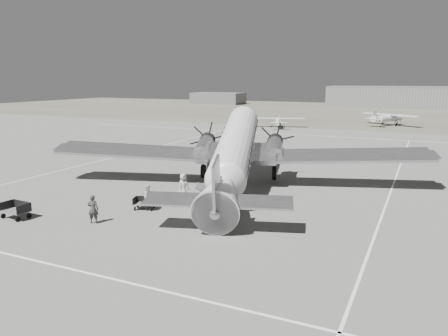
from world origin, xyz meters
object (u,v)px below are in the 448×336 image
(dc3_airliner, at_px, (235,153))
(passenger, at_px, (183,186))
(light_plane_left, at_px, (278,122))
(baggage_cart_near, at_px, (144,203))
(baggage_cart_far, at_px, (16,210))
(hangar_main, at_px, (397,97))
(ramp_agent, at_px, (149,196))
(shed_secondary, at_px, (218,98))
(ground_crew, at_px, (93,209))
(light_plane_right, at_px, (389,119))

(dc3_airliner, relative_size, passenger, 17.20)
(light_plane_left, height_order, baggage_cart_near, light_plane_left)
(light_plane_left, height_order, baggage_cart_far, light_plane_left)
(dc3_airliner, bearing_deg, hangar_main, 70.05)
(dc3_airliner, xyz_separation_m, ramp_agent, (-3.41, -7.00, -2.23))
(baggage_cart_near, height_order, ramp_agent, ramp_agent)
(shed_secondary, xyz_separation_m, dc3_airliner, (55.55, -112.10, 1.06))
(dc3_airliner, xyz_separation_m, baggage_cart_far, (-9.83, -12.56, -2.53))
(hangar_main, relative_size, baggage_cart_far, 22.63)
(shed_secondary, height_order, ground_crew, shed_secondary)
(baggage_cart_far, relative_size, passenger, 0.99)
(ramp_agent, bearing_deg, baggage_cart_far, 155.59)
(hangar_main, xyz_separation_m, dc3_airliner, (-4.45, -117.10, -0.24))
(baggage_cart_far, bearing_deg, shed_secondary, 113.94)
(light_plane_left, xyz_separation_m, passenger, (8.81, -49.68, -0.08))
(shed_secondary, height_order, ramp_agent, shed_secondary)
(shed_secondary, relative_size, dc3_airliner, 0.56)
(shed_secondary, relative_size, baggage_cart_far, 9.70)
(light_plane_right, distance_m, baggage_cart_far, 72.71)
(ground_crew, height_order, ramp_agent, ground_crew)
(ramp_agent, relative_size, passenger, 0.89)
(baggage_cart_far, height_order, passenger, passenger)
(hangar_main, height_order, shed_secondary, hangar_main)
(baggage_cart_far, bearing_deg, light_plane_left, 95.32)
(shed_secondary, distance_m, baggage_cart_near, 130.37)
(ramp_agent, bearing_deg, baggage_cart_near, -167.98)
(ramp_agent, height_order, passenger, passenger)
(shed_secondary, distance_m, baggage_cart_far, 132.79)
(hangar_main, bearing_deg, ramp_agent, -93.63)
(hangar_main, height_order, light_plane_left, hangar_main)
(light_plane_left, height_order, passenger, light_plane_left)
(hangar_main, height_order, ground_crew, hangar_main)
(ground_crew, bearing_deg, hangar_main, -117.14)
(ramp_agent, bearing_deg, hangar_main, 21.04)
(ramp_agent, xyz_separation_m, passenger, (0.84, 3.28, 0.10))
(hangar_main, relative_size, baggage_cart_near, 28.19)
(ground_crew, bearing_deg, baggage_cart_near, -129.56)
(passenger, bearing_deg, baggage_cart_far, 163.38)
(light_plane_left, xyz_separation_m, ground_crew, (6.75, -57.18, -0.10))
(baggage_cart_far, relative_size, ramp_agent, 1.12)
(shed_secondary, relative_size, light_plane_right, 1.49)
(baggage_cart_far, bearing_deg, light_plane_right, 80.55)
(ramp_agent, bearing_deg, dc3_airliner, -1.33)
(shed_secondary, distance_m, ground_crew, 133.42)
(light_plane_left, height_order, ground_crew, light_plane_left)
(dc3_airliner, relative_size, light_plane_right, 2.66)
(light_plane_right, relative_size, baggage_cart_near, 8.09)
(baggage_cart_far, bearing_deg, dc3_airliner, 55.77)
(light_plane_left, xyz_separation_m, baggage_cart_near, (7.87, -53.39, -0.59))
(light_plane_left, distance_m, light_plane_right, 21.96)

